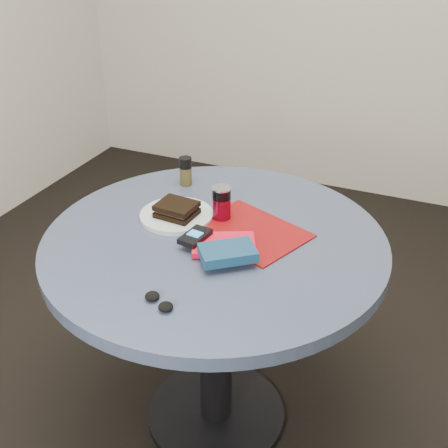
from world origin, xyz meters
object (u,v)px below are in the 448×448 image
at_px(sandwich, 177,209).
at_px(pepper_grinder, 186,171).
at_px(headphones, 159,301).
at_px(novel, 228,253).
at_px(red_book, 224,244).
at_px(soda_can, 221,203).
at_px(plate, 177,215).
at_px(table, 215,283).
at_px(mp3_player, 195,236).
at_px(magazine, 250,231).

bearing_deg(sandwich, pepper_grinder, 110.20).
bearing_deg(headphones, novel, 70.17).
bearing_deg(red_book, pepper_grinder, 106.03).
relative_size(soda_can, red_book, 0.61).
xyz_separation_m(plate, novel, (0.24, -0.17, 0.03)).
relative_size(table, plate, 4.44).
bearing_deg(pepper_grinder, plate, -70.59).
height_order(red_book, mp3_player, mp3_player).
bearing_deg(pepper_grinder, magazine, -33.89).
bearing_deg(novel, soda_can, 79.40).
xyz_separation_m(table, magazine, (0.08, 0.07, 0.17)).
height_order(plate, pepper_grinder, pepper_grinder).
xyz_separation_m(table, mp3_player, (-0.03, -0.06, 0.19)).
distance_m(sandwich, mp3_player, 0.16).
relative_size(pepper_grinder, mp3_player, 0.94).
distance_m(sandwich, red_book, 0.22).
bearing_deg(magazine, red_book, -85.20).
height_order(sandwich, soda_can, soda_can).
distance_m(table, plate, 0.24).
xyz_separation_m(novel, headphones, (-0.08, -0.23, -0.02)).
bearing_deg(pepper_grinder, novel, -50.62).
distance_m(magazine, novel, 0.18).
bearing_deg(soda_can, novel, -62.69).
height_order(soda_can, novel, soda_can).
height_order(soda_can, mp3_player, soda_can).
relative_size(sandwich, soda_can, 1.14).
distance_m(mp3_player, headphones, 0.28).
distance_m(soda_can, headphones, 0.45).
relative_size(plate, novel, 1.54).
height_order(magazine, mp3_player, mp3_player).
relative_size(novel, headphones, 1.49).
bearing_deg(mp3_player, sandwich, 136.15).
xyz_separation_m(red_book, headphones, (-0.04, -0.29, -0.00)).
distance_m(table, novel, 0.24).
xyz_separation_m(red_book, mp3_player, (-0.08, -0.02, 0.02)).
distance_m(table, pepper_grinder, 0.42).
bearing_deg(mp3_player, plate, 135.38).
distance_m(table, magazine, 0.20).
bearing_deg(novel, mp3_player, 119.41).
distance_m(sandwich, headphones, 0.42).
bearing_deg(table, headphones, -89.00).
height_order(plate, magazine, plate).
height_order(table, novel, novel).
height_order(sandwich, red_book, sandwich).
bearing_deg(novel, table, 90.47).
height_order(pepper_grinder, novel, pepper_grinder).
distance_m(plate, soda_can, 0.15).
bearing_deg(table, plate, 159.00).
xyz_separation_m(pepper_grinder, headphones, (0.24, -0.62, -0.04)).
xyz_separation_m(table, red_book, (0.05, -0.05, 0.18)).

